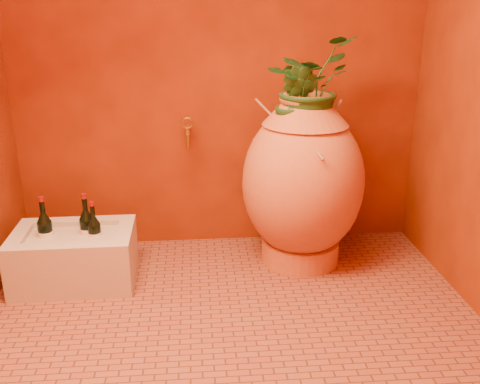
{
  "coord_description": "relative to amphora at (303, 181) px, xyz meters",
  "views": [
    {
      "loc": [
        -0.15,
        -2.28,
        1.5
      ],
      "look_at": [
        0.07,
        0.35,
        0.56
      ],
      "focal_mm": 40.0,
      "sensor_mm": 36.0,
      "label": 1
    }
  ],
  "objects": [
    {
      "name": "wall_back",
      "position": [
        -0.47,
        0.35,
        0.74
      ],
      "size": [
        2.5,
        0.02,
        2.5
      ],
      "primitive_type": "cube",
      "color": "#5D1D05",
      "rests_on": "ground"
    },
    {
      "name": "stone_basin",
      "position": [
        -1.32,
        -0.15,
        -0.36
      ],
      "size": [
        0.66,
        0.45,
        0.31
      ],
      "rotation": [
        0.0,
        0.0,
        0.01
      ],
      "color": "beige",
      "rests_on": "floor"
    },
    {
      "name": "wall_tap",
      "position": [
        -0.67,
        0.26,
        0.26
      ],
      "size": [
        0.07,
        0.16,
        0.17
      ],
      "color": "olive",
      "rests_on": "wall_back"
    },
    {
      "name": "plant_main",
      "position": [
        0.02,
        0.02,
        0.56
      ],
      "size": [
        0.64,
        0.64,
        0.54
      ],
      "primitive_type": "imported",
      "rotation": [
        0.0,
        0.0,
        0.78
      ],
      "color": "#1A4B1D",
      "rests_on": "amphora"
    },
    {
      "name": "floor",
      "position": [
        -0.47,
        -0.65,
        -0.51
      ],
      "size": [
        2.5,
        2.5,
        0.0
      ],
      "primitive_type": "plane",
      "color": "brown",
      "rests_on": "ground"
    },
    {
      "name": "plant_side",
      "position": [
        -0.07,
        -0.05,
        0.47
      ],
      "size": [
        0.29,
        0.28,
        0.42
      ],
      "primitive_type": "imported",
      "rotation": [
        0.0,
        0.0,
        -0.62
      ],
      "color": "#1A4B1D",
      "rests_on": "amphora"
    },
    {
      "name": "wine_bottle_a",
      "position": [
        -1.19,
        -0.15,
        -0.23
      ],
      "size": [
        0.07,
        0.07,
        0.3
      ],
      "color": "black",
      "rests_on": "stone_basin"
    },
    {
      "name": "amphora",
      "position": [
        0.0,
        0.0,
        0.0
      ],
      "size": [
        0.84,
        0.84,
        1.02
      ],
      "rotation": [
        0.0,
        0.0,
        0.19
      ],
      "color": "#BB6734",
      "rests_on": "floor"
    },
    {
      "name": "wine_bottle_b",
      "position": [
        -1.46,
        -0.14,
        -0.22
      ],
      "size": [
        0.08,
        0.08,
        0.34
      ],
      "color": "black",
      "rests_on": "stone_basin"
    },
    {
      "name": "wine_bottle_c",
      "position": [
        -1.24,
        -0.11,
        -0.22
      ],
      "size": [
        0.08,
        0.08,
        0.34
      ],
      "color": "black",
      "rests_on": "stone_basin"
    }
  ]
}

